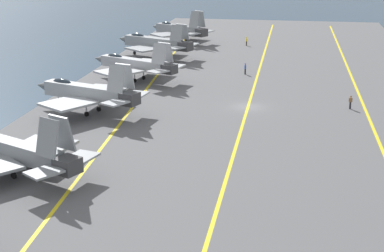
# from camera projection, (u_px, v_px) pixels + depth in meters

# --- Properties ---
(ground_plane) EXTENTS (2000.00, 2000.00, 0.00)m
(ground_plane) POSITION_uv_depth(u_px,v_px,m) (248.00, 110.00, 76.99)
(ground_plane) COLOR #23384C
(carrier_deck) EXTENTS (174.66, 54.58, 0.40)m
(carrier_deck) POSITION_uv_depth(u_px,v_px,m) (248.00, 108.00, 76.93)
(carrier_deck) COLOR #565659
(carrier_deck) RESTS_ON ground
(deck_stripe_foul_line) EXTENTS (157.19, 1.60, 0.01)m
(deck_stripe_foul_line) POSITION_uv_depth(u_px,v_px,m) (366.00, 112.00, 74.42)
(deck_stripe_foul_line) COLOR yellow
(deck_stripe_foul_line) RESTS_ON carrier_deck
(deck_stripe_centerline) EXTENTS (157.19, 0.36, 0.01)m
(deck_stripe_centerline) POSITION_uv_depth(u_px,v_px,m) (248.00, 107.00, 76.86)
(deck_stripe_centerline) COLOR yellow
(deck_stripe_centerline) RESTS_ON carrier_deck
(deck_stripe_edge_line) EXTENTS (156.93, 9.80, 0.01)m
(deck_stripe_edge_line) POSITION_uv_depth(u_px,v_px,m) (137.00, 102.00, 79.30)
(deck_stripe_edge_line) COLOR yellow
(deck_stripe_edge_line) RESTS_ON carrier_deck
(parked_jet_third) EXTENTS (12.33, 16.15, 6.38)m
(parked_jet_third) POSITION_uv_depth(u_px,v_px,m) (16.00, 150.00, 54.46)
(parked_jet_third) COLOR gray
(parked_jet_third) RESTS_ON carrier_deck
(parked_jet_fourth) EXTENTS (13.47, 15.80, 6.73)m
(parked_jet_fourth) POSITION_uv_depth(u_px,v_px,m) (87.00, 92.00, 73.34)
(parked_jet_fourth) COLOR #9EA3A8
(parked_jet_fourth) RESTS_ON carrier_deck
(parked_jet_fifth) EXTENTS (14.01, 15.82, 6.33)m
(parked_jet_fifth) POSITION_uv_depth(u_px,v_px,m) (135.00, 64.00, 90.45)
(parked_jet_fifth) COLOR #A8AAAF
(parked_jet_fifth) RESTS_ON carrier_deck
(parked_jet_sixth) EXTENTS (12.43, 16.52, 6.48)m
(parked_jet_sixth) POSITION_uv_depth(u_px,v_px,m) (155.00, 43.00, 108.47)
(parked_jet_sixth) COLOR gray
(parked_jet_sixth) RESTS_ON carrier_deck
(parked_jet_seventh) EXTENTS (13.43, 14.81, 6.91)m
(parked_jet_seventh) POSITION_uv_depth(u_px,v_px,m) (179.00, 30.00, 124.62)
(parked_jet_seventh) COLOR gray
(parked_jet_seventh) RESTS_ON carrier_deck
(crew_yellow_vest) EXTENTS (0.43, 0.35, 1.80)m
(crew_yellow_vest) POSITION_uv_depth(u_px,v_px,m) (247.00, 41.00, 120.70)
(crew_yellow_vest) COLOR #383328
(crew_yellow_vest) RESTS_ON carrier_deck
(crew_brown_vest) EXTENTS (0.42, 0.46, 1.76)m
(crew_brown_vest) POSITION_uv_depth(u_px,v_px,m) (351.00, 102.00, 75.65)
(crew_brown_vest) COLOR #232328
(crew_brown_vest) RESTS_ON carrier_deck
(crew_blue_vest) EXTENTS (0.41, 0.30, 1.81)m
(crew_blue_vest) POSITION_uv_depth(u_px,v_px,m) (245.00, 68.00, 95.07)
(crew_blue_vest) COLOR #232328
(crew_blue_vest) RESTS_ON carrier_deck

